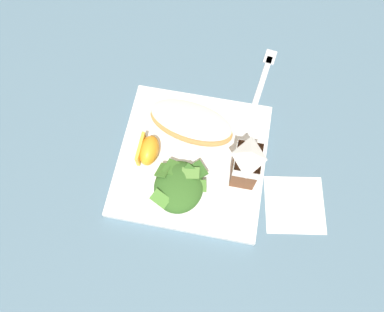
# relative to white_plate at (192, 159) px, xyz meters

# --- Properties ---
(ground) EXTENTS (3.00, 3.00, 0.00)m
(ground) POSITION_rel_white_plate_xyz_m (0.00, 0.00, -0.01)
(ground) COLOR slate
(white_plate) EXTENTS (0.28, 0.28, 0.02)m
(white_plate) POSITION_rel_white_plate_xyz_m (0.00, 0.00, 0.00)
(white_plate) COLOR white
(white_plate) RESTS_ON ground
(cheesy_pizza_bread) EXTENTS (0.11, 0.18, 0.04)m
(cheesy_pizza_bread) POSITION_rel_white_plate_xyz_m (-0.06, -0.01, 0.03)
(cheesy_pizza_bread) COLOR tan
(cheesy_pizza_bread) RESTS_ON white_plate
(green_salad_pile) EXTENTS (0.11, 0.10, 0.04)m
(green_salad_pile) POSITION_rel_white_plate_xyz_m (0.07, -0.01, 0.03)
(green_salad_pile) COLOR #336023
(green_salad_pile) RESTS_ON white_plate
(milk_carton) EXTENTS (0.06, 0.04, 0.11)m
(milk_carton) POSITION_rel_white_plate_xyz_m (0.01, 0.10, 0.07)
(milk_carton) COLOR brown
(milk_carton) RESTS_ON white_plate
(orange_wedge_front) EXTENTS (0.06, 0.04, 0.04)m
(orange_wedge_front) POSITION_rel_white_plate_xyz_m (0.01, -0.08, 0.03)
(orange_wedge_front) COLOR orange
(orange_wedge_front) RESTS_ON white_plate
(paper_napkin) EXTENTS (0.13, 0.13, 0.00)m
(paper_napkin) POSITION_rel_white_plate_xyz_m (0.05, 0.21, -0.01)
(paper_napkin) COLOR white
(paper_napkin) RESTS_ON ground
(metal_fork) EXTENTS (0.19, 0.05, 0.01)m
(metal_fork) POSITION_rel_white_plate_xyz_m (-0.21, 0.12, -0.01)
(metal_fork) COLOR silver
(metal_fork) RESTS_ON ground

